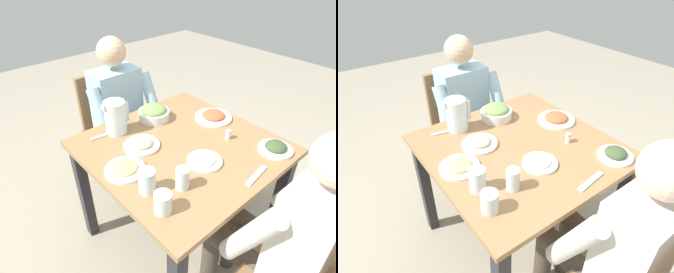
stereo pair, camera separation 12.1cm
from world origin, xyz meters
TOP-DOWN VIEW (x-y plane):
  - ground_plane at (0.00, 0.00)m, footprint 8.00×8.00m
  - dining_table at (0.00, 0.00)m, footprint 0.94×0.94m
  - chair_far at (0.05, 0.83)m, footprint 0.40×0.40m
  - diner_near at (0.00, -0.62)m, footprint 0.48×0.53m
  - diner_far at (0.05, 0.62)m, footprint 0.48×0.53m
  - water_pitcher at (-0.18, 0.34)m, footprint 0.16×0.12m
  - salad_bowl at (0.07, 0.32)m, footprint 0.19×0.19m
  - plate_rice_curry at (0.34, 0.08)m, footprint 0.22×0.22m
  - plate_yoghurt at (-0.01, -0.18)m, footprint 0.17×0.17m
  - plate_dolmas at (0.33, -0.36)m, footprint 0.18×0.18m
  - plate_beans at (-0.17, 0.13)m, footprint 0.19×0.19m
  - plate_fries at (-0.34, 0.03)m, footprint 0.20×0.20m
  - water_glass_near_right at (-0.37, -0.28)m, footprint 0.07×0.07m
  - water_glass_center at (-0.35, -0.15)m, footprint 0.08×0.08m
  - water_glass_far_right at (-0.22, -0.23)m, footprint 0.06×0.06m
  - salt_shaker at (0.23, -0.12)m, footprint 0.03×0.03m
  - fork_near at (0.09, -0.41)m, footprint 0.17×0.05m
  - knife_near at (-0.25, 0.35)m, footprint 0.19×0.05m

SIDE VIEW (x-z plane):
  - ground_plane at x=0.00m, z-range 0.00..0.00m
  - chair_far at x=0.05m, z-range 0.06..0.94m
  - dining_table at x=0.00m, z-range 0.26..1.01m
  - diner_near at x=0.00m, z-range 0.06..1.24m
  - diner_far at x=0.05m, z-range 0.06..1.24m
  - fork_near at x=0.09m, z-range 0.76..0.77m
  - knife_near at x=-0.25m, z-range 0.76..0.77m
  - plate_yoghurt at x=-0.01m, z-range 0.75..0.79m
  - plate_fries at x=-0.34m, z-range 0.75..0.79m
  - plate_beans at x=-0.17m, z-range 0.75..0.79m
  - plate_rice_curry at x=0.34m, z-range 0.75..0.80m
  - plate_dolmas at x=0.33m, z-range 0.75..0.80m
  - salt_shaker at x=0.23m, z-range 0.76..0.81m
  - salad_bowl at x=0.07m, z-range 0.75..0.85m
  - water_glass_near_right at x=-0.37m, z-range 0.76..0.85m
  - water_glass_far_right at x=-0.22m, z-range 0.76..0.86m
  - water_glass_center at x=-0.35m, z-range 0.76..0.87m
  - water_pitcher at x=-0.18m, z-range 0.76..0.95m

